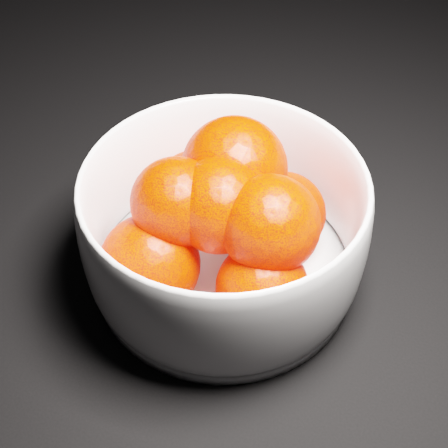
% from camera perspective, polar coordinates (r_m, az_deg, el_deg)
% --- Properties ---
extents(bowl, '(0.25, 0.25, 0.12)m').
position_cam_1_polar(bowl, '(0.54, -0.00, -0.45)').
color(bowl, white).
rests_on(bowl, ground).
extents(orange_pile, '(0.18, 0.18, 0.13)m').
position_cam_1_polar(orange_pile, '(0.53, -0.12, 0.71)').
color(orange_pile, '#F71A00').
rests_on(orange_pile, bowl).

